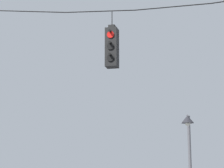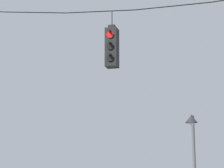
% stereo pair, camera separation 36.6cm
% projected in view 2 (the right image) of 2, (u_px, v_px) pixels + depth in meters
% --- Properties ---
extents(traffic_light_over_intersection, '(0.34, 0.46, 1.67)m').
position_uv_depth(traffic_light_over_intersection, '(112.00, 47.00, 12.39)').
color(traffic_light_over_intersection, black).
extents(street_lamp, '(0.47, 0.81, 4.31)m').
position_uv_depth(street_lamp, '(193.00, 144.00, 16.15)').
color(street_lamp, '#515156').
rests_on(street_lamp, ground_plane).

